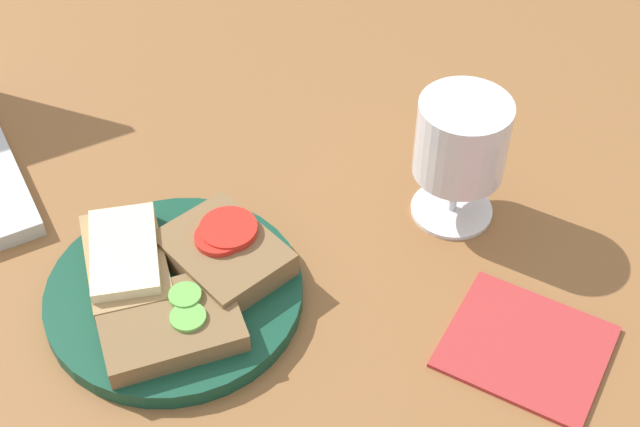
# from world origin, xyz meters

# --- Properties ---
(wooden_table) EXTENTS (1.40, 1.40, 0.03)m
(wooden_table) POSITION_xyz_m (0.00, 0.00, 0.01)
(wooden_table) COLOR brown
(wooden_table) RESTS_ON ground
(plate) EXTENTS (0.21, 0.21, 0.02)m
(plate) POSITION_xyz_m (-0.05, -0.07, 0.04)
(plate) COLOR #144733
(plate) RESTS_ON wooden_table
(sandwich_with_tomato) EXTENTS (0.10, 0.12, 0.03)m
(sandwich_with_tomato) POSITION_xyz_m (-0.00, -0.06, 0.06)
(sandwich_with_tomato) COLOR brown
(sandwich_with_tomato) RESTS_ON plate
(sandwich_with_cheese) EXTENTS (0.09, 0.12, 0.03)m
(sandwich_with_cheese) POSITION_xyz_m (-0.08, -0.03, 0.06)
(sandwich_with_cheese) COLOR #A88456
(sandwich_with_cheese) RESTS_ON plate
(sandwich_with_cucumber) EXTENTS (0.12, 0.09, 0.02)m
(sandwich_with_cucumber) POSITION_xyz_m (-0.07, -0.11, 0.06)
(sandwich_with_cucumber) COLOR brown
(sandwich_with_cucumber) RESTS_ON plate
(wine_glass) EXTENTS (0.08, 0.08, 0.12)m
(wine_glass) POSITION_xyz_m (0.22, -0.09, 0.11)
(wine_glass) COLOR white
(wine_glass) RESTS_ON wooden_table
(napkin) EXTENTS (0.16, 0.16, 0.00)m
(napkin) POSITION_xyz_m (0.18, -0.25, 0.03)
(napkin) COLOR #B23333
(napkin) RESTS_ON wooden_table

